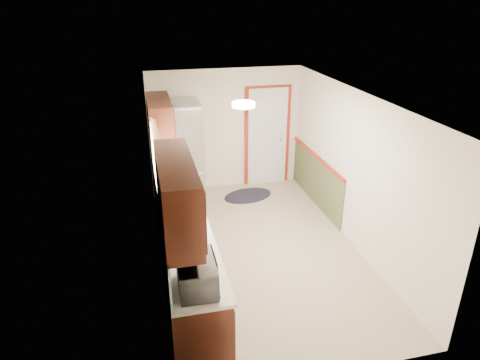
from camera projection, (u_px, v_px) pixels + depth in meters
room_shell at (260, 179)px, 6.22m from camera, size 3.20×5.20×2.52m
kitchen_run at (179, 221)px, 5.86m from camera, size 0.63×4.00×2.20m
back_wall_trim at (277, 146)px, 8.53m from camera, size 1.12×2.30×2.08m
ceiling_fixture at (243, 105)px, 5.52m from camera, size 0.30×0.30×0.06m
microwave at (197, 272)px, 4.26m from camera, size 0.32×0.57×0.39m
refrigerator at (180, 155)px, 7.81m from camera, size 0.81×0.81×1.94m
rug at (248, 196)px, 8.46m from camera, size 1.13×0.88×0.01m
cooktop at (173, 175)px, 6.99m from camera, size 0.46×0.55×0.02m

